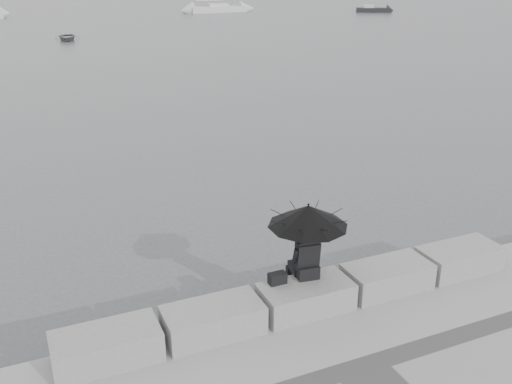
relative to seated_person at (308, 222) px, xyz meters
name	(u,v)px	position (x,y,z in m)	size (l,w,h in m)	color
ground	(293,320)	(-0.13, 0.20, -2.04)	(360.00, 360.00, 0.00)	#484B4D
stone_block_far_left	(107,347)	(-3.53, -0.25, -1.29)	(1.60, 0.80, 0.50)	slate
stone_block_left	(213,320)	(-1.83, -0.25, -1.29)	(1.60, 0.80, 0.50)	slate
stone_block_centre	(306,297)	(-0.13, -0.25, -1.29)	(1.60, 0.80, 0.50)	slate
stone_block_right	(387,277)	(1.57, -0.25, -1.29)	(1.60, 0.80, 0.50)	slate
stone_block_far_right	(459,259)	(3.27, -0.25, -1.29)	(1.60, 0.80, 0.50)	slate
seated_person	(308,222)	(0.00, 0.00, 0.00)	(1.38, 1.38, 1.39)	black
bag	(277,278)	(-0.57, -0.01, -0.94)	(0.30, 0.17, 0.20)	black
sailboat_right	(217,8)	(24.71, 71.31, -1.52)	(8.14, 2.63, 12.90)	silver
small_motorboat	(373,10)	(44.91, 62.54, -1.72)	(4.88, 3.72, 1.10)	black
dinghy	(67,37)	(1.31, 45.96, -1.77)	(3.18, 1.34, 0.54)	slate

